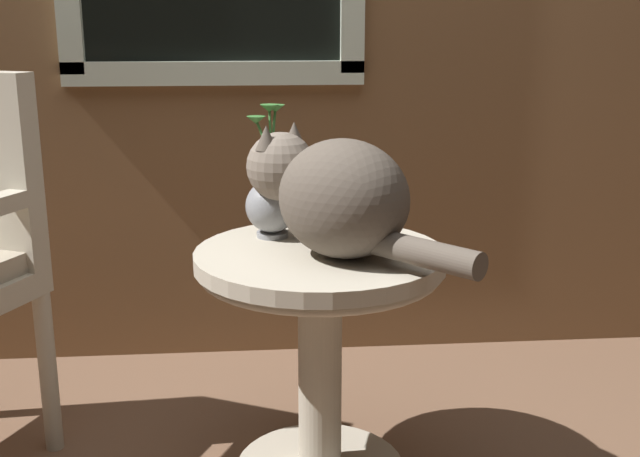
# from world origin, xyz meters

# --- Properties ---
(wicker_side_table) EXTENTS (0.56, 0.56, 0.56)m
(wicker_side_table) POSITION_xyz_m (0.16, 0.08, 0.40)
(wicker_side_table) COLOR #B2A893
(wicker_side_table) RESTS_ON ground_plane
(cat) EXTENTS (0.45, 0.50, 0.27)m
(cat) POSITION_xyz_m (0.19, 0.05, 0.70)
(cat) COLOR brown
(cat) RESTS_ON wicker_side_table
(pewter_vase_with_ivy) EXTENTS (0.12, 0.13, 0.30)m
(pewter_vase_with_ivy) POSITION_xyz_m (0.06, 0.20, 0.66)
(pewter_vase_with_ivy) COLOR gray
(pewter_vase_with_ivy) RESTS_ON wicker_side_table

